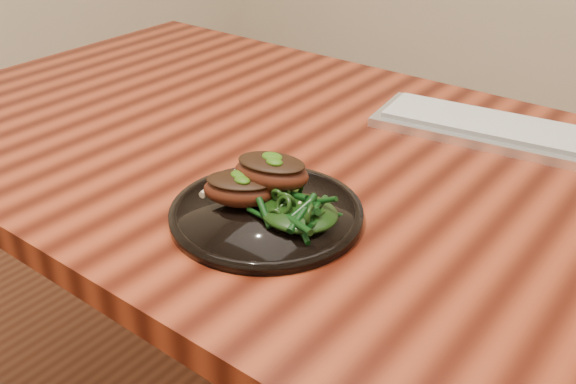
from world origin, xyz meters
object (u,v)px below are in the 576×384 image
(plate, at_px, (266,213))
(keyboard, at_px, (518,134))
(desk, at_px, (352,216))
(greens_heap, at_px, (299,208))
(lamb_chop_front, at_px, (240,188))

(plate, height_order, keyboard, keyboard)
(plate, xyz_separation_m, keyboard, (0.16, 0.42, 0.00))
(desk, height_order, plate, plate)
(desk, xyz_separation_m, plate, (-0.01, -0.19, 0.09))
(desk, relative_size, keyboard, 3.45)
(plate, bearing_deg, greens_heap, 5.19)
(desk, relative_size, lamb_chop_front, 14.43)
(desk, xyz_separation_m, keyboard, (0.15, 0.23, 0.09))
(lamb_chop_front, height_order, keyboard, lamb_chop_front)
(lamb_chop_front, bearing_deg, plate, 13.93)
(desk, bearing_deg, plate, -93.63)
(plate, distance_m, keyboard, 0.45)
(lamb_chop_front, xyz_separation_m, greens_heap, (0.08, 0.01, -0.00))
(desk, relative_size, greens_heap, 16.16)
(lamb_chop_front, distance_m, keyboard, 0.47)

